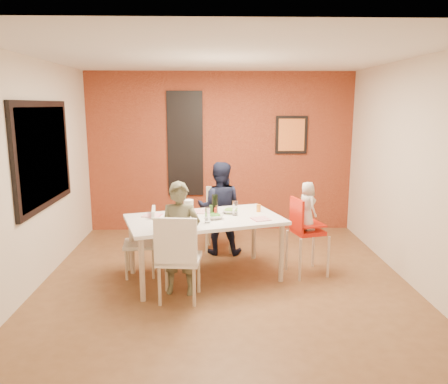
{
  "coord_description": "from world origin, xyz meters",
  "views": [
    {
      "loc": [
        -0.16,
        -5.19,
        2.15
      ],
      "look_at": [
        0.0,
        0.3,
        1.05
      ],
      "focal_mm": 35.0,
      "sensor_mm": 36.0,
      "label": 1
    }
  ],
  "objects_px": {
    "chair_near": "(178,254)",
    "toddler": "(307,206)",
    "paper_towel_roll": "(189,211)",
    "wine_bottle": "(215,206)",
    "chair_far": "(220,215)",
    "dining_table": "(205,223)",
    "chair_left": "(146,238)",
    "child_far": "(220,208)",
    "child_near": "(180,239)",
    "high_chair": "(305,229)"
  },
  "relations": [
    {
      "from": "chair_near",
      "to": "chair_left",
      "type": "distance_m",
      "value": 0.95
    },
    {
      "from": "wine_bottle",
      "to": "paper_towel_roll",
      "type": "xyz_separation_m",
      "value": [
        -0.32,
        -0.23,
        -0.01
      ]
    },
    {
      "from": "high_chair",
      "to": "child_far",
      "type": "xyz_separation_m",
      "value": [
        -1.06,
        0.86,
        0.07
      ]
    },
    {
      "from": "chair_far",
      "to": "toddler",
      "type": "bearing_deg",
      "value": -39.62
    },
    {
      "from": "child_far",
      "to": "paper_towel_roll",
      "type": "distance_m",
      "value": 1.18
    },
    {
      "from": "chair_left",
      "to": "high_chair",
      "type": "distance_m",
      "value": 2.02
    },
    {
      "from": "chair_far",
      "to": "chair_left",
      "type": "height_order",
      "value": "chair_far"
    },
    {
      "from": "child_far",
      "to": "dining_table",
      "type": "bearing_deg",
      "value": 83.95
    },
    {
      "from": "dining_table",
      "to": "toddler",
      "type": "height_order",
      "value": "toddler"
    },
    {
      "from": "dining_table",
      "to": "wine_bottle",
      "type": "height_order",
      "value": "wine_bottle"
    },
    {
      "from": "high_chair",
      "to": "paper_towel_roll",
      "type": "relative_size",
      "value": 3.83
    },
    {
      "from": "dining_table",
      "to": "high_chair",
      "type": "bearing_deg",
      "value": 3.25
    },
    {
      "from": "child_far",
      "to": "paper_towel_roll",
      "type": "height_order",
      "value": "child_far"
    },
    {
      "from": "chair_far",
      "to": "child_near",
      "type": "distance_m",
      "value": 1.71
    },
    {
      "from": "toddler",
      "to": "paper_towel_roll",
      "type": "height_order",
      "value": "toddler"
    },
    {
      "from": "wine_bottle",
      "to": "chair_far",
      "type": "bearing_deg",
      "value": 85.68
    },
    {
      "from": "chair_far",
      "to": "dining_table",
      "type": "bearing_deg",
      "value": -94.55
    },
    {
      "from": "chair_near",
      "to": "chair_left",
      "type": "bearing_deg",
      "value": -54.75
    },
    {
      "from": "paper_towel_roll",
      "to": "wine_bottle",
      "type": "bearing_deg",
      "value": 36.23
    },
    {
      "from": "dining_table",
      "to": "chair_near",
      "type": "height_order",
      "value": "chair_near"
    },
    {
      "from": "child_near",
      "to": "toddler",
      "type": "height_order",
      "value": "child_near"
    },
    {
      "from": "chair_left",
      "to": "paper_towel_roll",
      "type": "height_order",
      "value": "paper_towel_roll"
    },
    {
      "from": "high_chair",
      "to": "child_near",
      "type": "height_order",
      "value": "child_near"
    },
    {
      "from": "high_chair",
      "to": "paper_towel_roll",
      "type": "xyz_separation_m",
      "value": [
        -1.46,
        -0.23,
        0.3
      ]
    },
    {
      "from": "chair_far",
      "to": "chair_near",
      "type": "bearing_deg",
      "value": -99.07
    },
    {
      "from": "dining_table",
      "to": "child_near",
      "type": "relative_size",
      "value": 1.6
    },
    {
      "from": "paper_towel_roll",
      "to": "chair_left",
      "type": "bearing_deg",
      "value": 153.64
    },
    {
      "from": "chair_left",
      "to": "toddler",
      "type": "height_order",
      "value": "toddler"
    },
    {
      "from": "chair_far",
      "to": "child_far",
      "type": "height_order",
      "value": "child_far"
    },
    {
      "from": "child_far",
      "to": "paper_towel_roll",
      "type": "relative_size",
      "value": 5.16
    },
    {
      "from": "high_chair",
      "to": "dining_table",
      "type": "bearing_deg",
      "value": 78.08
    },
    {
      "from": "high_chair",
      "to": "wine_bottle",
      "type": "distance_m",
      "value": 1.18
    },
    {
      "from": "paper_towel_roll",
      "to": "dining_table",
      "type": "bearing_deg",
      "value": 39.88
    },
    {
      "from": "chair_left",
      "to": "child_near",
      "type": "xyz_separation_m",
      "value": [
        0.48,
        -0.58,
        0.17
      ]
    },
    {
      "from": "chair_far",
      "to": "wine_bottle",
      "type": "distance_m",
      "value": 1.17
    },
    {
      "from": "chair_left",
      "to": "wine_bottle",
      "type": "relative_size",
      "value": 3.16
    },
    {
      "from": "chair_near",
      "to": "toddler",
      "type": "bearing_deg",
      "value": -147.54
    },
    {
      "from": "child_far",
      "to": "toddler",
      "type": "distance_m",
      "value": 1.4
    },
    {
      "from": "paper_towel_roll",
      "to": "chair_far",
      "type": "bearing_deg",
      "value": 73.34
    },
    {
      "from": "chair_near",
      "to": "wine_bottle",
      "type": "bearing_deg",
      "value": -111.95
    },
    {
      "from": "chair_far",
      "to": "toddler",
      "type": "height_order",
      "value": "toddler"
    },
    {
      "from": "child_near",
      "to": "child_far",
      "type": "height_order",
      "value": "child_far"
    },
    {
      "from": "chair_near",
      "to": "toddler",
      "type": "relative_size",
      "value": 1.62
    },
    {
      "from": "child_far",
      "to": "toddler",
      "type": "height_order",
      "value": "child_far"
    },
    {
      "from": "dining_table",
      "to": "toddler",
      "type": "xyz_separation_m",
      "value": [
        1.29,
        0.08,
        0.19
      ]
    },
    {
      "from": "chair_near",
      "to": "dining_table",
      "type": "bearing_deg",
      "value": -106.0
    },
    {
      "from": "dining_table",
      "to": "high_chair",
      "type": "relative_size",
      "value": 2.08
    },
    {
      "from": "dining_table",
      "to": "chair_near",
      "type": "relative_size",
      "value": 2.1
    },
    {
      "from": "dining_table",
      "to": "toddler",
      "type": "distance_m",
      "value": 1.31
    },
    {
      "from": "chair_far",
      "to": "paper_towel_roll",
      "type": "distance_m",
      "value": 1.45
    }
  ]
}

